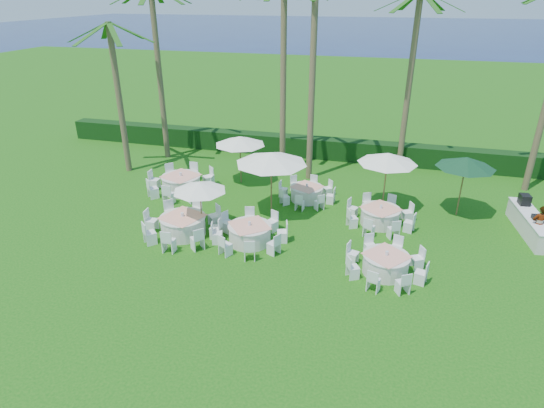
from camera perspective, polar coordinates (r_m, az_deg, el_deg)
The scene contains 21 objects.
ground at distance 17.50m, azimuth -0.06°, elevation -6.77°, with size 120.00×120.00×0.00m, color #12520E.
hedge at distance 28.00m, azimuth 6.40°, elevation 6.99°, with size 34.00×1.00×1.20m, color black.
ocean at distance 116.77m, azimuth 13.95°, elevation 19.95°, with size 260.00×260.00×0.00m, color #060C43.
banquet_table_a at distance 19.27m, azimuth -11.08°, elevation -2.59°, with size 3.32×3.32×1.00m.
banquet_table_b at distance 18.36m, azimuth -2.82°, elevation -3.69°, with size 3.02×3.02×0.93m.
banquet_table_c at distance 16.95m, azimuth 14.07°, elevation -7.24°, with size 2.91×2.91×0.90m.
banquet_table_d at distance 23.43m, azimuth -11.30°, elevation 2.58°, with size 3.43×3.43×1.03m.
banquet_table_e at distance 22.13m, azimuth 4.37°, elevation 1.41°, with size 2.77×2.77×0.85m.
banquet_table_f at distance 20.32m, azimuth 13.41°, elevation -1.44°, with size 2.96×2.96×0.91m.
umbrella_a at distance 18.69m, azimuth -9.09°, elevation 2.17°, with size 2.21×2.21×2.26m.
umbrella_b at distance 19.84m, azimuth -0.09°, elevation 5.80°, with size 3.19×3.19×2.94m.
umbrella_c at distance 23.55m, azimuth -4.05°, elevation 7.94°, with size 2.62×2.62×2.53m.
umbrella_d at distance 20.97m, azimuth 14.32°, elevation 5.60°, with size 2.68×2.68×2.75m.
umbrella_green at distance 21.48m, azimuth 23.19°, elevation 4.82°, with size 2.55×2.55×2.77m.
buffet_table at distance 21.86m, azimuth 29.64°, elevation -2.12°, with size 1.20×3.71×1.30m.
staff_person at distance 21.04m, azimuth 30.47°, elevation -2.23°, with size 0.59×0.39×1.62m, color gray.
palm_a at distance 27.66m, azimuth -14.02°, elevation 16.18°, with size 4.30×4.34×9.62m.
palm_b at distance 24.76m, azimuth 1.43°, elevation 16.16°, with size 4.18×4.39×9.83m.
palm_c at distance 23.29m, azimuth 5.25°, elevation 19.62°, with size 4.39×4.21×13.10m.
palm_d at distance 25.98m, azimuth 16.94°, elevation 14.96°, with size 4.40×4.12×9.31m.
palm_f at distance 26.04m, azimuth -18.73°, elevation 13.11°, with size 4.35×4.29×7.90m.
Camera 1 is at (3.87, -14.34, 9.26)m, focal length 30.00 mm.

